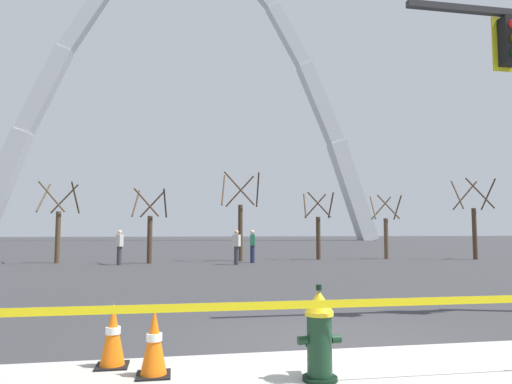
{
  "coord_description": "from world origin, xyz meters",
  "views": [
    {
      "loc": [
        -2.19,
        -6.1,
        1.55
      ],
      "look_at": [
        -0.2,
        5.0,
        2.5
      ],
      "focal_mm": 32.46,
      "sensor_mm": 36.0,
      "label": 1
    }
  ],
  "objects_px": {
    "fire_hydrant": "(319,335)",
    "monument_arch": "(189,102)",
    "pedestrian_standing_center": "(236,247)",
    "pedestrian_walking_right": "(119,247)",
    "traffic_cone_mid_sidewalk": "(154,342)",
    "pedestrian_walking_left": "(252,246)",
    "traffic_cone_by_hydrant": "(113,335)"
  },
  "relations": [
    {
      "from": "fire_hydrant",
      "to": "monument_arch",
      "type": "distance_m",
      "value": 69.85
    },
    {
      "from": "monument_arch",
      "to": "pedestrian_standing_center",
      "type": "relative_size",
      "value": 38.35
    },
    {
      "from": "pedestrian_walking_right",
      "to": "traffic_cone_mid_sidewalk",
      "type": "bearing_deg",
      "value": -82.49
    },
    {
      "from": "fire_hydrant",
      "to": "traffic_cone_mid_sidewalk",
      "type": "xyz_separation_m",
      "value": [
        -1.7,
        0.45,
        -0.11
      ]
    },
    {
      "from": "monument_arch",
      "to": "pedestrian_walking_left",
      "type": "xyz_separation_m",
      "value": [
        1.62,
        -49.04,
        -20.82
      ]
    },
    {
      "from": "fire_hydrant",
      "to": "traffic_cone_by_hydrant",
      "type": "distance_m",
      "value": 2.35
    },
    {
      "from": "pedestrian_walking_right",
      "to": "pedestrian_walking_left",
      "type": "bearing_deg",
      "value": 2.1
    },
    {
      "from": "fire_hydrant",
      "to": "traffic_cone_by_hydrant",
      "type": "height_order",
      "value": "fire_hydrant"
    },
    {
      "from": "pedestrian_walking_left",
      "to": "pedestrian_standing_center",
      "type": "bearing_deg",
      "value": -131.03
    },
    {
      "from": "pedestrian_walking_left",
      "to": "traffic_cone_mid_sidewalk",
      "type": "bearing_deg",
      "value": -103.16
    },
    {
      "from": "monument_arch",
      "to": "traffic_cone_mid_sidewalk",
      "type": "bearing_deg",
      "value": -92.05
    },
    {
      "from": "pedestrian_standing_center",
      "to": "monument_arch",
      "type": "bearing_deg",
      "value": 90.79
    },
    {
      "from": "traffic_cone_mid_sidewalk",
      "to": "pedestrian_standing_center",
      "type": "xyz_separation_m",
      "value": [
        3.06,
        16.0,
        0.46
      ]
    },
    {
      "from": "pedestrian_standing_center",
      "to": "pedestrian_walking_right",
      "type": "bearing_deg",
      "value": 170.96
    },
    {
      "from": "traffic_cone_mid_sidewalk",
      "to": "monument_arch",
      "type": "xyz_separation_m",
      "value": [
        2.37,
        66.11,
        21.28
      ]
    },
    {
      "from": "monument_arch",
      "to": "pedestrian_walking_right",
      "type": "relative_size",
      "value": 38.35
    },
    {
      "from": "fire_hydrant",
      "to": "monument_arch",
      "type": "relative_size",
      "value": 0.02
    },
    {
      "from": "pedestrian_walking_right",
      "to": "traffic_cone_by_hydrant",
      "type": "bearing_deg",
      "value": -83.94
    },
    {
      "from": "traffic_cone_by_hydrant",
      "to": "pedestrian_standing_center",
      "type": "xyz_separation_m",
      "value": [
        3.54,
        15.57,
        0.46
      ]
    },
    {
      "from": "traffic_cone_by_hydrant",
      "to": "pedestrian_standing_center",
      "type": "relative_size",
      "value": 0.46
    },
    {
      "from": "traffic_cone_mid_sidewalk",
      "to": "pedestrian_walking_left",
      "type": "relative_size",
      "value": 0.46
    },
    {
      "from": "traffic_cone_by_hydrant",
      "to": "pedestrian_walking_right",
      "type": "xyz_separation_m",
      "value": [
        -1.74,
        16.41,
        0.46
      ]
    },
    {
      "from": "traffic_cone_mid_sidewalk",
      "to": "pedestrian_walking_right",
      "type": "distance_m",
      "value": 16.99
    },
    {
      "from": "monument_arch",
      "to": "pedestrian_standing_center",
      "type": "xyz_separation_m",
      "value": [
        0.69,
        -50.11,
        -20.82
      ]
    },
    {
      "from": "fire_hydrant",
      "to": "pedestrian_standing_center",
      "type": "distance_m",
      "value": 16.51
    },
    {
      "from": "traffic_cone_by_hydrant",
      "to": "monument_arch",
      "type": "distance_m",
      "value": 69.1
    },
    {
      "from": "traffic_cone_by_hydrant",
      "to": "pedestrian_walking_left",
      "type": "xyz_separation_m",
      "value": [
        4.47,
        16.64,
        0.46
      ]
    },
    {
      "from": "traffic_cone_by_hydrant",
      "to": "pedestrian_walking_left",
      "type": "bearing_deg",
      "value": 74.96
    },
    {
      "from": "traffic_cone_mid_sidewalk",
      "to": "pedestrian_walking_left",
      "type": "xyz_separation_m",
      "value": [
        3.99,
        17.07,
        0.46
      ]
    },
    {
      "from": "traffic_cone_by_hydrant",
      "to": "monument_arch",
      "type": "xyz_separation_m",
      "value": [
        2.85,
        65.68,
        21.28
      ]
    },
    {
      "from": "pedestrian_walking_left",
      "to": "pedestrian_walking_right",
      "type": "distance_m",
      "value": 6.22
    },
    {
      "from": "fire_hydrant",
      "to": "pedestrian_walking_right",
      "type": "bearing_deg",
      "value": 102.78
    }
  ]
}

